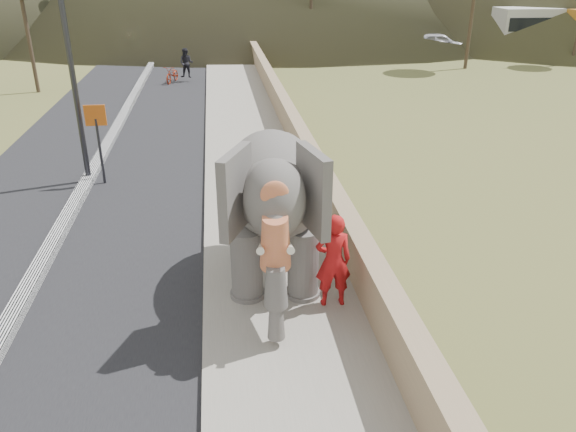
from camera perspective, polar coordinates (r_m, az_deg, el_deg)
The scene contains 11 objects.
road at distance 16.99m, azimuth -20.30°, elevation 1.81°, with size 7.00×120.00×0.03m, color black.
median at distance 16.95m, azimuth -20.34°, elevation 2.10°, with size 0.35×120.00×0.22m, color black.
walkway at distance 16.53m, azimuth -3.23°, elevation 2.97°, with size 3.00×120.00×0.15m, color #9E9687.
parapet at distance 16.55m, azimuth 2.45°, elevation 4.77°, with size 0.30×120.00×1.10m, color tan.
lamppost at distance 17.05m, azimuth -20.85°, elevation 18.79°, with size 1.76×0.36×8.00m.
signboard at distance 17.33m, azimuth -18.80°, elevation 8.19°, with size 0.60×0.08×2.40m.
distant_car at distance 43.61m, azimuth 15.07°, elevation 16.61°, with size 1.70×4.23×1.44m, color silver.
bus_white at distance 47.29m, azimuth 26.70°, elevation 16.52°, with size 2.50×11.00×3.10m, color beige.
elephant_and_man at distance 11.25m, azimuth -1.34°, elevation 1.31°, with size 2.57×4.50×3.13m.
motorcyclist at distance 32.25m, azimuth -11.08°, elevation 14.40°, with size 1.78×1.83×1.83m.
trees at distance 32.71m, azimuth -0.63°, elevation 20.57°, with size 47.47×44.26×8.89m.
Camera 1 is at (-1.05, -5.34, 6.14)m, focal length 35.00 mm.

